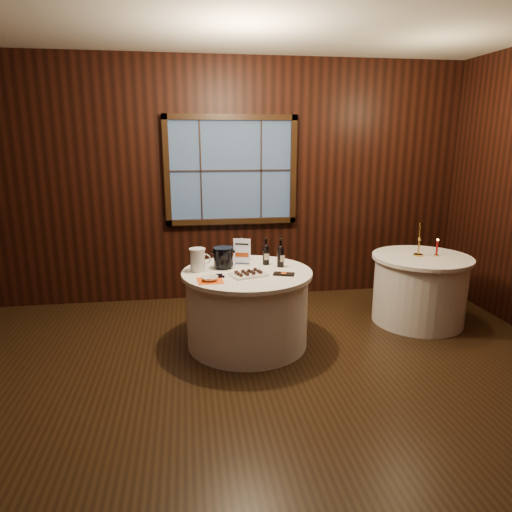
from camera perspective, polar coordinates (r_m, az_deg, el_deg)
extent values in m
plane|color=black|center=(3.87, 0.95, -17.10)|extent=(6.00, 6.00, 0.00)
cube|color=black|center=(5.81, -3.14, 9.17)|extent=(6.00, 0.02, 3.00)
cube|color=#3A5179|center=(5.77, -3.13, 10.63)|extent=(1.50, 0.01, 1.20)
cylinder|color=white|center=(4.60, -1.11, -6.75)|extent=(1.20, 1.20, 0.73)
cylinder|color=white|center=(4.48, -1.14, -2.15)|extent=(1.28, 1.28, 0.04)
cylinder|color=white|center=(5.48, 19.71, -4.11)|extent=(1.00, 1.00, 0.73)
cylinder|color=white|center=(5.38, 20.05, -0.21)|extent=(1.08, 1.08, 0.04)
cube|color=silver|center=(4.70, -1.72, -1.00)|extent=(0.17, 0.13, 0.01)
cube|color=silver|center=(4.66, -1.74, 0.69)|extent=(0.02, 0.02, 0.27)
cube|color=silver|center=(4.65, -1.72, 0.66)|extent=(0.17, 0.06, 0.25)
cylinder|color=black|center=(4.68, 1.25, 0.00)|extent=(0.07, 0.07, 0.18)
sphere|color=black|center=(4.66, 1.26, 1.08)|extent=(0.07, 0.07, 0.07)
cylinder|color=black|center=(4.65, 1.26, 1.68)|extent=(0.03, 0.03, 0.08)
cylinder|color=black|center=(4.64, 1.26, 2.17)|extent=(0.03, 0.03, 0.02)
cube|color=beige|center=(4.65, 1.33, -0.11)|extent=(0.05, 0.00, 0.06)
cylinder|color=black|center=(4.60, 3.08, -0.22)|extent=(0.07, 0.07, 0.19)
sphere|color=black|center=(4.58, 3.10, 0.92)|extent=(0.07, 0.07, 0.07)
cylinder|color=black|center=(4.57, 3.11, 1.56)|extent=(0.03, 0.03, 0.09)
cylinder|color=black|center=(4.56, 3.11, 2.08)|extent=(0.03, 0.03, 0.02)
cube|color=beige|center=(4.57, 3.17, -0.34)|extent=(0.05, 0.02, 0.07)
cylinder|color=black|center=(4.59, -4.07, -1.35)|extent=(0.15, 0.15, 0.03)
cylinder|color=black|center=(4.56, -4.09, -0.17)|extent=(0.19, 0.19, 0.17)
cylinder|color=black|center=(4.54, -4.11, 0.96)|extent=(0.21, 0.21, 0.02)
cube|color=white|center=(4.32, -0.97, -2.34)|extent=(0.38, 0.32, 0.02)
cube|color=black|center=(4.35, 3.50, -2.26)|extent=(0.22, 0.16, 0.02)
cylinder|color=#392814|center=(4.28, -5.46, -2.45)|extent=(0.06, 0.02, 0.03)
cylinder|color=white|center=(4.49, -7.32, -0.54)|extent=(0.15, 0.15, 0.21)
cylinder|color=white|center=(4.46, -7.36, 0.85)|extent=(0.16, 0.16, 0.01)
torus|color=white|center=(4.48, -6.36, -0.38)|extent=(0.11, 0.02, 0.11)
cube|color=#FD5A15|center=(4.19, -5.76, -3.08)|extent=(0.25, 0.25, 0.00)
imported|color=white|center=(4.18, -5.76, -2.81)|extent=(0.16, 0.16, 0.04)
cylinder|color=gold|center=(5.37, 19.60, 0.13)|extent=(0.11, 0.11, 0.02)
cylinder|color=gold|center=(5.33, 19.75, 1.92)|extent=(0.02, 0.02, 0.33)
cylinder|color=gold|center=(5.30, 19.91, 3.79)|extent=(0.05, 0.05, 0.03)
cylinder|color=gold|center=(5.43, 21.61, 0.07)|extent=(0.05, 0.05, 0.01)
cylinder|color=#9C0C11|center=(5.41, 21.69, 0.95)|extent=(0.02, 0.02, 0.16)
sphere|color=#FFB23F|center=(5.39, 21.78, 1.90)|extent=(0.02, 0.02, 0.02)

